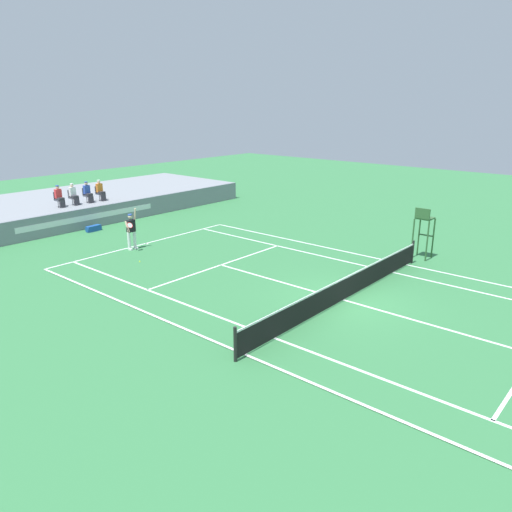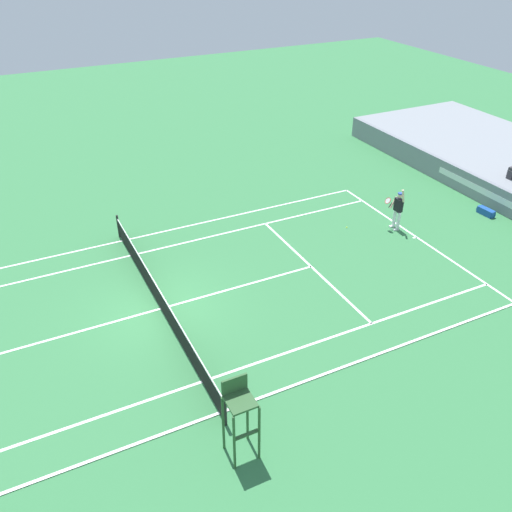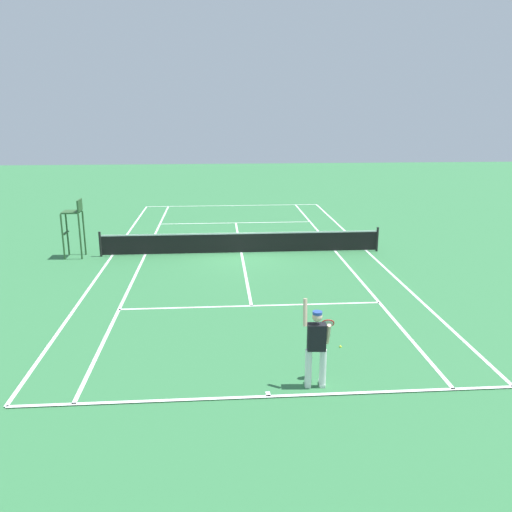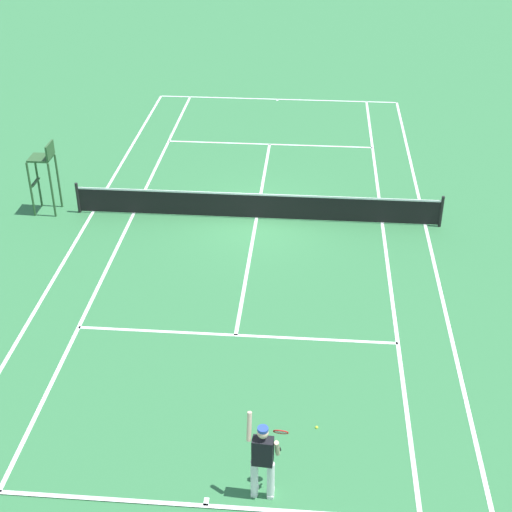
% 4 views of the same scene
% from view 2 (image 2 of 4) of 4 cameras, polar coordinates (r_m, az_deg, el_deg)
% --- Properties ---
extents(ground_plane, '(80.00, 80.00, 0.00)m').
position_cam_2_polar(ground_plane, '(20.26, -9.94, -5.51)').
color(ground_plane, '#337542').
extents(court, '(11.08, 23.88, 0.03)m').
position_cam_2_polar(court, '(20.26, -9.94, -5.49)').
color(court, '#337542').
rests_on(court, ground).
extents(net, '(11.98, 0.10, 1.07)m').
position_cam_2_polar(net, '(19.95, -10.08, -4.32)').
color(net, black).
rests_on(net, ground).
extents(barrier_wall, '(24.95, 0.25, 1.21)m').
position_cam_2_polar(barrier_wall, '(28.71, 24.63, 5.15)').
color(barrier_wall, gray).
rests_on(barrier_wall, ground).
extents(tennis_player, '(0.78, 0.62, 2.08)m').
position_cam_2_polar(tennis_player, '(25.40, 14.60, 4.75)').
color(tennis_player, white).
rests_on(tennis_player, ground).
extents(tennis_ball, '(0.07, 0.07, 0.07)m').
position_cam_2_polar(tennis_ball, '(25.43, 9.47, 2.97)').
color(tennis_ball, '#D1E533').
rests_on(tennis_ball, ground).
extents(umpire_chair, '(0.77, 0.77, 2.44)m').
position_cam_2_polar(umpire_chair, '(14.31, -1.74, -15.84)').
color(umpire_chair, '#2D562D').
rests_on(umpire_chair, ground).
extents(equipment_bag, '(0.92, 0.38, 0.32)m').
position_cam_2_polar(equipment_bag, '(28.45, 22.94, 4.30)').
color(equipment_bag, '#194799').
rests_on(equipment_bag, ground).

